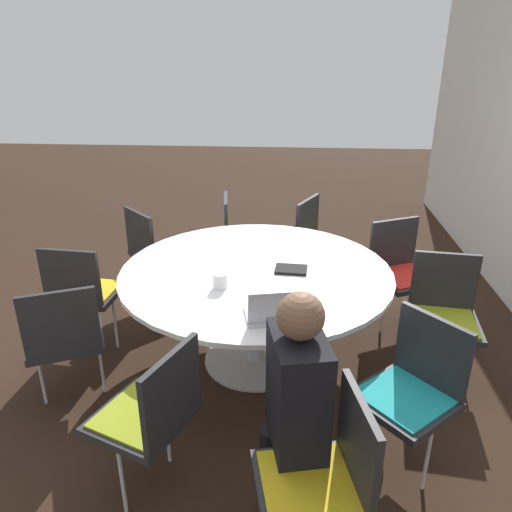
{
  "coord_description": "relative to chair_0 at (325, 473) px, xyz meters",
  "views": [
    {
      "loc": [
        3.01,
        0.22,
        2.12
      ],
      "look_at": [
        0.0,
        0.0,
        0.82
      ],
      "focal_mm": 35.0,
      "sensor_mm": 36.0,
      "label": 1
    }
  ],
  "objects": [
    {
      "name": "chair_7",
      "position": [
        -1.53,
        -1.62,
        0.0
      ],
      "size": [
        0.46,
        0.48,
        0.86
      ],
      "rotation": [
        0.0,
        0.0,
        7.76
      ],
      "color": "#262628",
      "rests_on": "ground_plane"
    },
    {
      "name": "chair_9",
      "position": [
        -0.32,
        -0.8,
        0.0
      ],
      "size": [
        0.57,
        0.56,
        0.86
      ],
      "rotation": [
        0.0,
        0.0,
        9.03
      ],
      "color": "#262628",
      "rests_on": "ground_plane"
    },
    {
      "name": "handbag",
      "position": [
        -1.8,
        1.03,
        -0.37
      ],
      "size": [
        0.36,
        0.16,
        0.28
      ],
      "color": "black",
      "rests_on": "ground_plane"
    },
    {
      "name": "person_0",
      "position": [
        -0.22,
        -0.13,
        0.19
      ],
      "size": [
        0.4,
        0.31,
        1.21
      ],
      "rotation": [
        0.0,
        0.0,
        3.35
      ],
      "color": "black",
      "rests_on": "ground_plane"
    },
    {
      "name": "chair_8",
      "position": [
        -0.94,
        -1.49,
        0.0
      ],
      "size": [
        0.56,
        0.57,
        0.86
      ],
      "rotation": [
        0.0,
        0.0,
        8.26
      ],
      "color": "#262628",
      "rests_on": "ground_plane"
    },
    {
      "name": "chair_5",
      "position": [
        -2.71,
        -0.61,
        0.0
      ],
      "size": [
        0.49,
        0.47,
        0.86
      ],
      "rotation": [
        0.0,
        0.0,
        6.41
      ],
      "color": "#262628",
      "rests_on": "ground_plane"
    },
    {
      "name": "laptop",
      "position": [
        -0.83,
        -0.25,
        0.26
      ],
      "size": [
        0.29,
        0.33,
        0.21
      ],
      "rotation": [
        0.0,
        0.0,
        -1.36
      ],
      "color": "silver",
      "rests_on": "conference_table"
    },
    {
      "name": "chair_4",
      "position": [
        -2.63,
        0.1,
        0.0
      ],
      "size": [
        0.58,
        0.57,
        0.86
      ],
      "rotation": [
        0.0,
        0.0,
        5.83
      ],
      "color": "#262628",
      "rests_on": "ground_plane"
    },
    {
      "name": "coffee_cup",
      "position": [
        -1.21,
        -0.59,
        0.26
      ],
      "size": [
        0.09,
        0.09,
        0.1
      ],
      "color": "white",
      "rests_on": "conference_table"
    },
    {
      "name": "chair_1",
      "position": [
        -0.61,
        0.48,
        0.0
      ],
      "size": [
        0.61,
        0.61,
        0.86
      ],
      "rotation": [
        0.0,
        0.0,
        3.86
      ],
      "color": "#262628",
      "rests_on": "ground_plane"
    },
    {
      "name": "chair_2",
      "position": [
        -1.41,
        0.85,
        0.0
      ],
      "size": [
        0.47,
        0.49,
        0.86
      ],
      "rotation": [
        0.0,
        0.0,
        4.59
      ],
      "color": "#262628",
      "rests_on": "ground_plane"
    },
    {
      "name": "chair_6",
      "position": [
        -2.32,
        -1.31,
        0.0
      ],
      "size": [
        0.61,
        0.61,
        0.86
      ],
      "rotation": [
        0.0,
        0.0,
        7.07
      ],
      "color": "#262628",
      "rests_on": "ground_plane"
    },
    {
      "name": "chair_0",
      "position": [
        0.0,
        0.0,
        0.0
      ],
      "size": [
        0.52,
        0.5,
        0.86
      ],
      "rotation": [
        0.0,
        0.0,
        3.35
      ],
      "color": "#262628",
      "rests_on": "ground_plane"
    },
    {
      "name": "ground_plane",
      "position": [
        -1.49,
        -0.39,
        -0.51
      ],
      "size": [
        16.0,
        16.0,
        0.0
      ],
      "primitive_type": "plane",
      "color": "black"
    },
    {
      "name": "chair_3",
      "position": [
        -2.08,
        0.7,
        0.0
      ],
      "size": [
        0.57,
        0.58,
        0.86
      ],
      "rotation": [
        0.0,
        0.0,
        5.15
      ],
      "color": "#262628",
      "rests_on": "ground_plane"
    },
    {
      "name": "conference_table",
      "position": [
        -1.49,
        -0.39,
        0.1
      ],
      "size": [
        1.81,
        1.81,
        0.72
      ],
      "color": "#B7B7BC",
      "rests_on": "ground_plane"
    },
    {
      "name": "spiral_notebook",
      "position": [
        -1.49,
        -0.15,
        0.22
      ],
      "size": [
        0.16,
        0.22,
        0.02
      ],
      "color": "black",
      "rests_on": "conference_table"
    }
  ]
}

